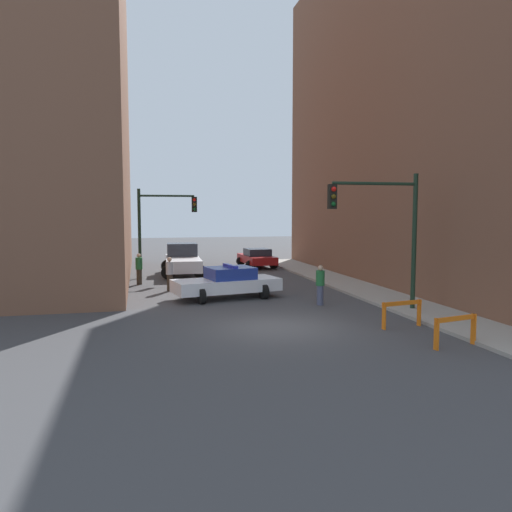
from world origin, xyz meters
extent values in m
plane|color=#424244|center=(0.00, 0.00, 0.00)|extent=(120.00, 120.00, 0.00)
cube|color=#9E998E|center=(6.20, 0.00, 0.06)|extent=(2.40, 44.00, 0.12)
cube|color=brown|center=(13.40, 8.00, 9.69)|extent=(12.00, 28.00, 19.39)
cylinder|color=black|center=(5.90, 1.43, 2.72)|extent=(0.18, 0.18, 5.20)
cylinder|color=black|center=(4.20, 1.43, 4.92)|extent=(3.40, 0.12, 0.12)
cube|color=black|center=(2.50, 1.43, 4.42)|extent=(0.30, 0.22, 0.90)
sphere|color=red|center=(2.50, 1.28, 4.69)|extent=(0.18, 0.18, 0.18)
sphere|color=#4C3D0C|center=(2.50, 1.28, 4.42)|extent=(0.18, 0.18, 0.18)
sphere|color=#0C4219|center=(2.50, 1.28, 4.15)|extent=(0.18, 0.18, 0.18)
cylinder|color=black|center=(-4.40, 13.89, 2.60)|extent=(0.18, 0.18, 5.20)
cylinder|color=black|center=(-2.80, 13.89, 4.80)|extent=(3.20, 0.12, 0.12)
cube|color=black|center=(-1.20, 13.89, 4.30)|extent=(0.30, 0.22, 0.90)
sphere|color=red|center=(-1.20, 13.75, 4.57)|extent=(0.18, 0.18, 0.18)
sphere|color=#4C3D0C|center=(-1.20, 13.75, 4.30)|extent=(0.18, 0.18, 0.18)
sphere|color=#0C4219|center=(-1.20, 13.75, 4.03)|extent=(0.18, 0.18, 0.18)
cube|color=white|center=(-0.68, 5.90, 0.60)|extent=(4.97, 2.75, 0.55)
cube|color=navy|center=(-0.50, 5.94, 1.14)|extent=(2.26, 1.99, 0.52)
cylinder|color=black|center=(-1.94, 4.78, 0.33)|extent=(0.35, 0.69, 0.66)
cylinder|color=black|center=(-2.28, 6.44, 0.33)|extent=(0.35, 0.69, 0.66)
cylinder|color=black|center=(0.91, 5.36, 0.33)|extent=(0.35, 0.69, 0.66)
cylinder|color=black|center=(0.58, 7.02, 0.33)|extent=(0.35, 0.69, 0.66)
cube|color=#2633BF|center=(-0.50, 5.94, 1.46)|extent=(0.47, 1.40, 0.12)
cube|color=silver|center=(-1.86, 14.60, 0.75)|extent=(2.24, 5.48, 0.70)
cube|color=#2D333D|center=(-1.81, 15.68, 1.50)|extent=(1.91, 1.81, 0.80)
cylinder|color=black|center=(-2.70, 16.31, 0.40)|extent=(0.81, 0.30, 0.80)
cylinder|color=black|center=(-0.86, 16.23, 0.40)|extent=(0.81, 0.30, 0.80)
cylinder|color=black|center=(-2.85, 12.97, 0.40)|extent=(0.81, 0.30, 0.80)
cylinder|color=black|center=(-1.01, 12.89, 0.40)|extent=(0.81, 0.30, 0.80)
cube|color=maroon|center=(3.58, 18.00, 0.57)|extent=(1.98, 4.37, 0.52)
cube|color=#232833|center=(3.59, 17.83, 1.07)|extent=(1.66, 1.87, 0.48)
cylinder|color=black|center=(2.70, 19.30, 0.31)|extent=(0.63, 0.25, 0.62)
cylinder|color=black|center=(4.35, 19.37, 0.31)|extent=(0.63, 0.25, 0.62)
cylinder|color=black|center=(2.81, 16.63, 0.31)|extent=(0.63, 0.25, 0.62)
cylinder|color=black|center=(4.47, 16.70, 0.31)|extent=(0.63, 0.25, 0.62)
cylinder|color=#382D23|center=(-3.02, 8.61, 0.41)|extent=(0.38, 0.38, 0.82)
cylinder|color=#B2B2B7|center=(-3.02, 8.61, 1.13)|extent=(0.48, 0.48, 0.62)
sphere|color=tan|center=(-3.02, 8.61, 1.55)|extent=(0.30, 0.30, 0.22)
cylinder|color=#382D23|center=(-4.47, 11.20, 0.41)|extent=(0.31, 0.31, 0.82)
cylinder|color=#236633|center=(-4.47, 11.20, 1.13)|extent=(0.40, 0.40, 0.62)
sphere|color=tan|center=(-4.47, 11.20, 1.55)|extent=(0.24, 0.24, 0.22)
cylinder|color=#474C66|center=(2.84, 3.45, 0.41)|extent=(0.31, 0.31, 0.82)
cylinder|color=#236633|center=(2.84, 3.45, 1.13)|extent=(0.39, 0.39, 0.62)
sphere|color=tan|center=(2.84, 3.45, 1.55)|extent=(0.24, 0.24, 0.22)
cube|color=orange|center=(4.30, -3.56, 0.83)|extent=(1.58, 0.38, 0.14)
cube|color=orange|center=(3.59, -3.71, 0.45)|extent=(0.08, 0.17, 0.90)
cube|color=orange|center=(5.00, -3.41, 0.45)|extent=(0.08, 0.17, 0.90)
cube|color=orange|center=(4.04, -1.03, 0.83)|extent=(1.59, 0.30, 0.14)
cube|color=orange|center=(3.33, -1.14, 0.45)|extent=(0.07, 0.17, 0.90)
cube|color=orange|center=(4.75, -0.92, 0.45)|extent=(0.07, 0.17, 0.90)
camera|label=1|loc=(-4.47, -15.87, 3.86)|focal=35.00mm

